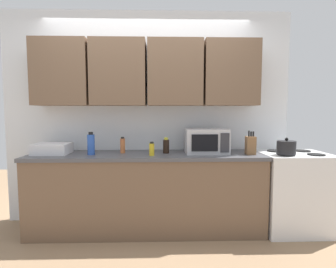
% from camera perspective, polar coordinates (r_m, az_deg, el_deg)
% --- Properties ---
extents(ground_plane, '(8.00, 8.00, 0.00)m').
position_cam_1_polar(ground_plane, '(2.65, -5.40, -26.42)').
color(ground_plane, '#937556').
extents(wall_back_with_cabinets, '(3.52, 0.38, 2.60)m').
position_cam_1_polar(wall_back_with_cabinets, '(3.20, -4.52, 8.47)').
color(wall_back_with_cabinets, white).
rests_on(wall_back_with_cabinets, ground_plane).
extents(counter_run, '(2.65, 0.63, 0.90)m').
position_cam_1_polar(counter_run, '(3.11, -4.60, -12.48)').
color(counter_run, brown).
rests_on(counter_run, ground_plane).
extents(stove_range, '(0.76, 0.64, 0.91)m').
position_cam_1_polar(stove_range, '(3.45, 25.66, -11.17)').
color(stove_range, silver).
rests_on(stove_range, ground_plane).
extents(kettle, '(0.20, 0.20, 0.18)m').
position_cam_1_polar(kettle, '(3.15, 24.42, -2.69)').
color(kettle, black).
rests_on(kettle, stove_range).
extents(microwave, '(0.48, 0.37, 0.28)m').
position_cam_1_polar(microwave, '(3.05, 8.35, -1.52)').
color(microwave, '#B7B7BC').
rests_on(microwave, counter_run).
extents(dish_rack, '(0.38, 0.30, 0.12)m').
position_cam_1_polar(dish_rack, '(3.23, -23.97, -2.96)').
color(dish_rack, silver).
rests_on(dish_rack, counter_run).
extents(knife_block, '(0.11, 0.13, 0.27)m').
position_cam_1_polar(knife_block, '(3.08, 17.58, -2.32)').
color(knife_block, brown).
rests_on(knife_block, counter_run).
extents(bottle_yellow_mustard, '(0.06, 0.06, 0.15)m').
position_cam_1_polar(bottle_yellow_mustard, '(2.85, -3.57, -3.31)').
color(bottle_yellow_mustard, gold).
rests_on(bottle_yellow_mustard, counter_run).
extents(bottle_soy_dark, '(0.07, 0.07, 0.18)m').
position_cam_1_polar(bottle_soy_dark, '(3.01, -0.42, -2.63)').
color(bottle_soy_dark, black).
rests_on(bottle_soy_dark, counter_run).
extents(bottle_spice_jar, '(0.06, 0.06, 0.19)m').
position_cam_1_polar(bottle_spice_jar, '(3.06, -9.88, -2.49)').
color(bottle_spice_jar, '#BC6638').
rests_on(bottle_spice_jar, counter_run).
extents(bottle_blue_cleaner, '(0.08, 0.08, 0.25)m').
position_cam_1_polar(bottle_blue_cleaner, '(3.02, -16.47, -2.14)').
color(bottle_blue_cleaner, '#2D56B7').
rests_on(bottle_blue_cleaner, counter_run).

